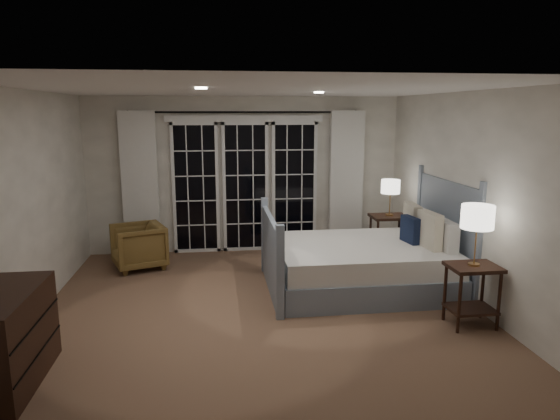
{
  "coord_description": "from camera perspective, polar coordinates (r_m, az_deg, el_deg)",
  "views": [
    {
      "loc": [
        -0.48,
        -5.54,
        2.27
      ],
      "look_at": [
        0.31,
        0.53,
        1.05
      ],
      "focal_mm": 32.0,
      "sensor_mm": 36.0,
      "label": 1
    }
  ],
  "objects": [
    {
      "name": "floor",
      "position": [
        6.0,
        -2.33,
        -10.96
      ],
      "size": [
        5.0,
        5.0,
        0.0
      ],
      "primitive_type": "plane",
      "color": "brown",
      "rests_on": "ground"
    },
    {
      "name": "ceiling",
      "position": [
        5.56,
        -2.55,
        13.63
      ],
      "size": [
        5.0,
        5.0,
        0.0
      ],
      "primitive_type": "plane",
      "rotation": [
        3.14,
        0.0,
        0.0
      ],
      "color": "white",
      "rests_on": "wall_back"
    },
    {
      "name": "wall_left",
      "position": [
        5.98,
        -27.03,
        0.21
      ],
      "size": [
        0.02,
        5.0,
        2.5
      ],
      "primitive_type": "cube",
      "color": "white",
      "rests_on": "floor"
    },
    {
      "name": "wall_right",
      "position": [
        6.37,
        20.58,
        1.33
      ],
      "size": [
        0.02,
        5.0,
        2.5
      ],
      "primitive_type": "cube",
      "color": "white",
      "rests_on": "floor"
    },
    {
      "name": "wall_back",
      "position": [
        8.12,
        -3.99,
        4.02
      ],
      "size": [
        5.0,
        0.02,
        2.5
      ],
      "primitive_type": "cube",
      "color": "white",
      "rests_on": "floor"
    },
    {
      "name": "wall_front",
      "position": [
        3.24,
        1.48,
        -7.08
      ],
      "size": [
        5.0,
        0.02,
        2.5
      ],
      "primitive_type": "cube",
      "color": "white",
      "rests_on": "floor"
    },
    {
      "name": "french_doors",
      "position": [
        8.1,
        -3.95,
        2.86
      ],
      "size": [
        2.5,
        0.04,
        2.2
      ],
      "color": "black",
      "rests_on": "wall_back"
    },
    {
      "name": "curtain_rod",
      "position": [
        7.95,
        -4.04,
        11.1
      ],
      "size": [
        3.5,
        0.03,
        0.03
      ],
      "primitive_type": "cylinder",
      "rotation": [
        0.0,
        1.57,
        0.0
      ],
      "color": "black",
      "rests_on": "wall_back"
    },
    {
      "name": "curtain_left",
      "position": [
        8.08,
        -15.7,
        2.88
      ],
      "size": [
        0.55,
        0.1,
        2.25
      ],
      "primitive_type": "cube",
      "color": "white",
      "rests_on": "curtain_rod"
    },
    {
      "name": "curtain_right",
      "position": [
        8.28,
        7.57,
        3.39
      ],
      "size": [
        0.55,
        0.1,
        2.25
      ],
      "primitive_type": "cube",
      "color": "white",
      "rests_on": "curtain_rod"
    },
    {
      "name": "downlight_a",
      "position": [
        6.27,
        4.47,
        13.24
      ],
      "size": [
        0.12,
        0.12,
        0.01
      ],
      "primitive_type": "cylinder",
      "color": "white",
      "rests_on": "ceiling"
    },
    {
      "name": "downlight_b",
      "position": [
        5.14,
        -9.01,
        13.58
      ],
      "size": [
        0.12,
        0.12,
        0.01
      ],
      "primitive_type": "cylinder",
      "color": "white",
      "rests_on": "ceiling"
    },
    {
      "name": "bed",
      "position": [
        6.59,
        9.64,
        -5.88
      ],
      "size": [
        2.37,
        1.71,
        1.39
      ],
      "color": "gray",
      "rests_on": "floor"
    },
    {
      "name": "nightstand_left",
      "position": [
        5.73,
        21.11,
        -8.09
      ],
      "size": [
        0.52,
        0.41,
        0.67
      ],
      "color": "black",
      "rests_on": "floor"
    },
    {
      "name": "nightstand_right",
      "position": [
        7.8,
        12.31,
        -2.33
      ],
      "size": [
        0.55,
        0.44,
        0.71
      ],
      "color": "black",
      "rests_on": "floor"
    },
    {
      "name": "lamp_left",
      "position": [
        5.54,
        21.65,
        -0.8
      ],
      "size": [
        0.33,
        0.33,
        0.64
      ],
      "color": "#BA874A",
      "rests_on": "nightstand_left"
    },
    {
      "name": "lamp_right",
      "position": [
        7.67,
        12.52,
        2.57
      ],
      "size": [
        0.28,
        0.28,
        0.55
      ],
      "color": "#BA874A",
      "rests_on": "nightstand_right"
    },
    {
      "name": "armchair",
      "position": [
        7.59,
        -15.88,
        -4.01
      ],
      "size": [
        0.91,
        0.9,
        0.65
      ],
      "primitive_type": "imported",
      "rotation": [
        0.0,
        0.0,
        -1.22
      ],
      "color": "brown",
      "rests_on": "floor"
    },
    {
      "name": "dresser",
      "position": [
        4.84,
        -28.71,
        -12.86
      ],
      "size": [
        0.49,
        1.14,
        0.81
      ],
      "color": "black",
      "rests_on": "floor"
    }
  ]
}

